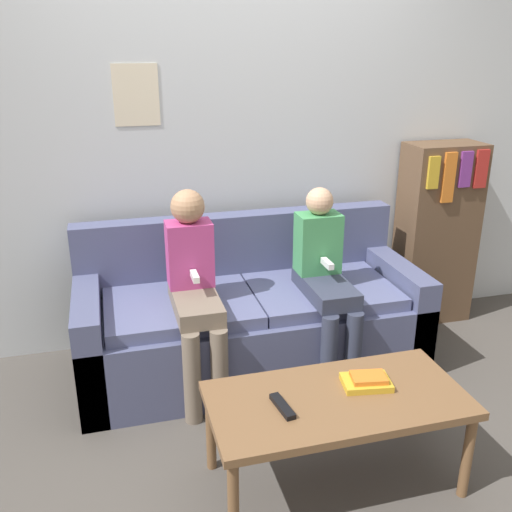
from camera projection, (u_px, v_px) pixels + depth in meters
The scene contains 9 objects.
ground_plane at pixel (275, 413), 2.98m from camera, with size 10.00×10.00×0.00m, color #4C4742.
wall_back at pixel (229, 134), 3.43m from camera, with size 8.00×0.07×2.60m.
couch at pixel (250, 320), 3.34m from camera, with size 1.94×0.79×0.86m.
coffee_table at pixel (337, 406), 2.39m from camera, with size 1.08×0.53×0.44m.
person_left at pixel (194, 285), 2.96m from camera, with size 0.24×0.55×1.11m.
person_right at pixel (325, 277), 3.14m from camera, with size 0.24×0.55×1.08m.
tv_remote at pixel (282, 406), 2.29m from camera, with size 0.06×0.17×0.02m.
book_stack at pixel (367, 381), 2.44m from camera, with size 0.22×0.17×0.05m.
bookshelf at pixel (436, 233), 3.83m from camera, with size 0.49×0.30×1.22m.
Camera 1 is at (-0.75, -2.39, 1.81)m, focal length 40.00 mm.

